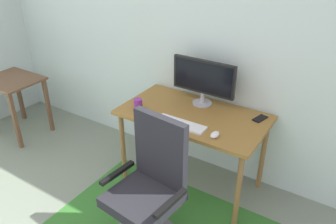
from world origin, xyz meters
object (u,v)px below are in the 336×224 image
at_px(computer_mouse, 215,135).
at_px(cell_phone, 260,119).
at_px(monitor, 203,79).
at_px(office_chair, 149,199).
at_px(coffee_cup, 138,104).
at_px(side_table, 13,90).
at_px(desk, 193,122).
at_px(keyboard, 181,124).

bearing_deg(computer_mouse, cell_phone, 66.12).
relative_size(monitor, office_chair, 0.56).
bearing_deg(cell_phone, coffee_cup, -142.13).
relative_size(cell_phone, side_table, 0.20).
relative_size(computer_mouse, coffee_cup, 1.01).
bearing_deg(desk, side_table, -172.63).
xyz_separation_m(keyboard, cell_phone, (0.51, 0.44, -0.00)).
distance_m(desk, computer_mouse, 0.41).
bearing_deg(coffee_cup, desk, 23.77).
bearing_deg(desk, keyboard, -88.47).
height_order(keyboard, computer_mouse, computer_mouse).
height_order(desk, keyboard, keyboard).
distance_m(desk, keyboard, 0.24).
height_order(monitor, side_table, monitor).
bearing_deg(side_table, monitor, 12.93).
relative_size(desk, office_chair, 1.21).
xyz_separation_m(office_chair, side_table, (-2.23, 0.49, 0.14)).
bearing_deg(side_table, desk, 7.37).
relative_size(desk, coffee_cup, 12.25).
xyz_separation_m(monitor, computer_mouse, (0.34, -0.45, -0.23)).
bearing_deg(computer_mouse, desk, 143.53).
xyz_separation_m(desk, keyboard, (0.01, -0.22, 0.09)).
xyz_separation_m(keyboard, computer_mouse, (0.31, -0.01, 0.01)).
bearing_deg(desk, cell_phone, 22.81).
xyz_separation_m(keyboard, office_chair, (0.06, -0.55, -0.35)).
distance_m(cell_phone, office_chair, 1.14).
xyz_separation_m(desk, office_chair, (0.07, -0.77, -0.26)).
distance_m(computer_mouse, office_chair, 0.69).
distance_m(desk, side_table, 2.19).
distance_m(monitor, keyboard, 0.50).
distance_m(computer_mouse, cell_phone, 0.50).
distance_m(monitor, cell_phone, 0.60).
xyz_separation_m(computer_mouse, side_table, (-2.49, -0.04, -0.22)).
height_order(monitor, office_chair, monitor).
distance_m(keyboard, computer_mouse, 0.31).
bearing_deg(office_chair, desk, 100.77).
height_order(coffee_cup, office_chair, office_chair).
relative_size(cell_phone, office_chair, 0.13).
xyz_separation_m(computer_mouse, office_chair, (-0.25, -0.54, -0.36)).
bearing_deg(monitor, side_table, -167.07).
bearing_deg(desk, coffee_cup, -156.23).
height_order(keyboard, coffee_cup, coffee_cup).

